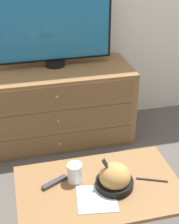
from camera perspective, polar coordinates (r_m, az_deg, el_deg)
The scene contains 9 objects.
ground_plane at distance 3.23m, azimuth -5.10°, elevation -1.31°, with size 12.00×12.00×0.00m, color #56514C.
dresser at distance 2.83m, azimuth -6.04°, elevation 1.06°, with size 1.28×0.52×0.62m.
tv at distance 2.69m, azimuth -6.08°, elevation 14.15°, with size 0.90×0.16×0.63m.
coffee_table at distance 1.81m, azimuth 1.63°, elevation -14.14°, with size 0.82×0.52×0.47m.
takeout_bowl at distance 1.73m, azimuth 4.20°, elevation -10.96°, with size 0.19×0.19×0.16m.
drink_cup at distance 1.76m, azimuth -2.46°, elevation -10.25°, with size 0.08×0.08×0.10m.
napkin at distance 1.69m, azimuth 1.21°, elevation -14.19°, with size 0.21×0.21×0.00m.
knife at distance 1.82m, azimuth 10.33°, elevation -11.06°, with size 0.15×0.07×0.01m.
remote_control at distance 1.77m, azimuth -5.83°, elevation -11.56°, with size 0.14×0.09×0.02m.
Camera 1 is at (-0.38, -2.76, 1.64)m, focal length 55.00 mm.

